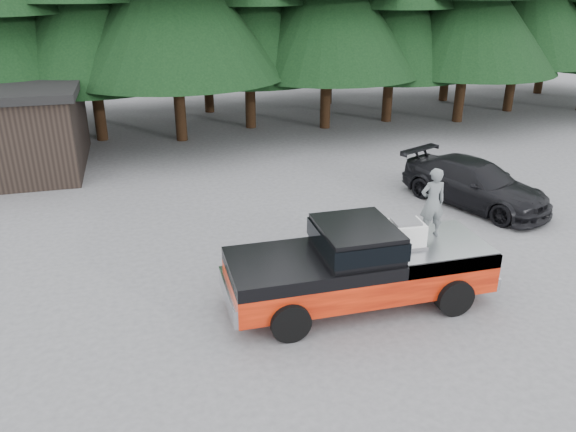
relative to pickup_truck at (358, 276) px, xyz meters
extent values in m
plane|color=#515153|center=(-1.59, 0.55, -0.67)|extent=(120.00, 120.00, 0.00)
cube|color=black|center=(-0.10, 0.00, 0.96)|extent=(1.66, 1.90, 0.59)
cube|color=silver|center=(1.04, -0.03, 0.93)|extent=(0.81, 0.68, 0.53)
imported|color=#585E5F|center=(1.83, 0.30, 1.48)|extent=(0.61, 0.42, 1.63)
imported|color=black|center=(5.83, 4.63, 0.06)|extent=(3.82, 5.36, 1.44)
camera|label=1|loc=(-4.37, -10.21, 6.15)|focal=35.00mm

